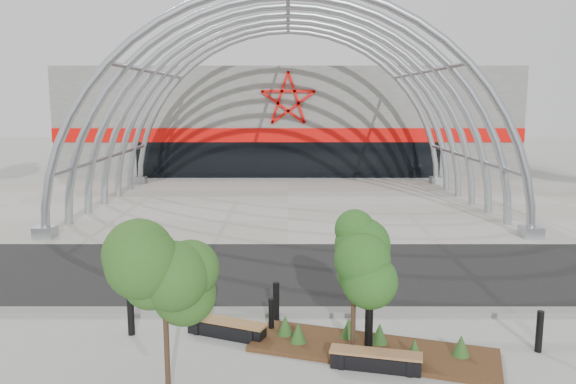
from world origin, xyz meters
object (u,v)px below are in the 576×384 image
object	(u,v)px
street_tree_1	(354,256)
bollard_2	(271,315)
street_tree_0	(164,282)
bench_1	(376,361)
bench_0	(227,329)

from	to	relation	value
street_tree_1	bollard_2	bearing A→B (deg)	144.80
street_tree_0	street_tree_1	size ratio (longest dim) A/B	1.00
bollard_2	bench_1	bearing A→B (deg)	-40.60
street_tree_0	bench_0	bearing A→B (deg)	74.08
street_tree_0	bench_1	xyz separation A→B (m)	(4.14, 1.17, -2.12)
bench_1	bollard_2	world-z (taller)	bollard_2
street_tree_0	bench_0	size ratio (longest dim) A/B	1.59
street_tree_0	bollard_2	distance (m)	4.10
street_tree_0	street_tree_1	distance (m)	4.14
street_tree_0	bench_0	xyz separation A→B (m)	(0.81, 2.82, -2.11)
street_tree_0	bollard_2	xyz separation A→B (m)	(1.88, 3.11, -1.89)
bench_0	street_tree_0	bearing A→B (deg)	-105.92
bench_0	bench_1	distance (m)	3.73
bench_1	bollard_2	xyz separation A→B (m)	(-2.27, 1.94, 0.23)
street_tree_1	bench_1	world-z (taller)	street_tree_1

